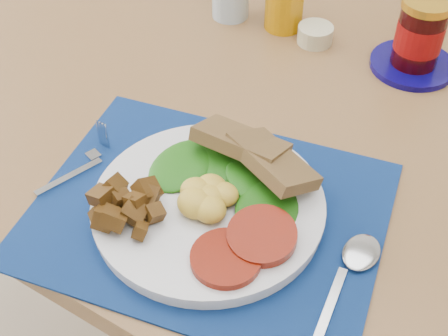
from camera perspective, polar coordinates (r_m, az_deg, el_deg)
name	(u,v)px	position (r m, az deg, el deg)	size (l,w,h in m)	color
table	(281,149)	(1.07, 5.27, 1.74)	(1.40, 0.90, 0.75)	brown
placemat	(209,213)	(0.85, -1.42, -4.10)	(0.47, 0.37, 0.00)	black
breakfast_plate	(203,201)	(0.83, -1.96, -3.06)	(0.31, 0.31, 0.07)	silver
fork	(85,163)	(0.94, -12.62, 0.47)	(0.04, 0.15, 0.00)	#B2B5BA
spoon	(352,269)	(0.80, 11.60, -9.08)	(0.05, 0.20, 0.01)	#B2B5BA
juice_glass	(284,3)	(1.19, 5.55, 14.77)	(0.07, 0.07, 0.10)	#C27C05
ramekin	(315,35)	(1.17, 8.33, 11.98)	(0.06, 0.06, 0.03)	beige
jam_on_saucer	(419,39)	(1.12, 17.37, 11.21)	(0.15, 0.15, 0.13)	#0A0553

